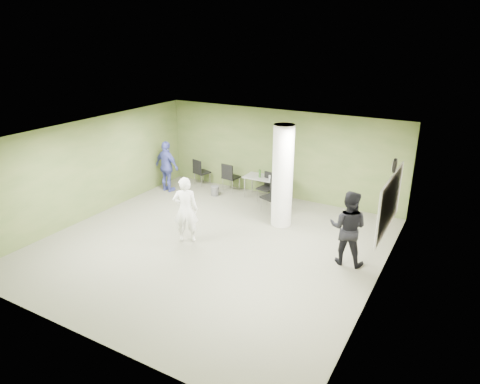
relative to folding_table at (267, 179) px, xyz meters
The scene contains 17 objects.
floor 3.61m from the folding_table, 86.89° to the right, with size 8.00×8.00×0.00m, color #565443.
ceiling 4.15m from the folding_table, 86.89° to the right, with size 8.00×8.00×0.00m, color white.
wall_back 0.89m from the folding_table, 67.14° to the left, with size 8.00×0.02×2.80m, color #415628.
wall_left 5.25m from the folding_table, 137.06° to the right, with size 0.02×8.00×2.80m, color #415628.
wall_right_cream 5.54m from the folding_table, 40.21° to the right, with size 0.02×8.00×2.80m, color beige.
column 2.09m from the folding_table, 52.32° to the right, with size 0.56×0.56×2.80m, color silver.
whiteboard 4.81m from the folding_table, 29.66° to the right, with size 0.05×2.30×1.30m.
wall_clock 5.03m from the folding_table, 29.66° to the right, with size 0.06×0.32×0.32m.
folding_table is the anchor object (origin of this frame).
wastebasket 1.77m from the folding_table, 160.88° to the right, with size 0.26×0.26×0.31m, color #4C4C4C.
chair_back_left 2.59m from the folding_table, behind, with size 0.58×0.58×0.93m.
chair_back_right 1.40m from the folding_table, behind, with size 0.53×0.53×0.96m.
chair_table_left 0.24m from the folding_table, 58.26° to the right, with size 0.54×0.54×0.92m.
chair_table_right 1.01m from the folding_table, 54.70° to the right, with size 0.59×0.59×0.93m.
woman_white 3.70m from the folding_table, 97.51° to the right, with size 0.63×0.41×1.72m, color white.
man_black 4.36m from the folding_table, 39.34° to the right, with size 0.86×0.67×1.76m, color black.
man_blue 3.36m from the folding_table, 163.10° to the right, with size 1.00×0.42×1.70m, color #3B4294.
Camera 1 is at (5.34, -8.01, 5.02)m, focal length 32.00 mm.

